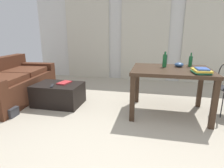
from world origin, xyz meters
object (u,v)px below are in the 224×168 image
object	(u,v)px
couch	(11,84)
craft_table	(171,75)
bottle_far	(190,61)
tv_remote_primary	(52,86)
book_stack	(201,71)
bowl	(179,65)
bottle_near	(165,61)
coffee_table	(59,94)
magazine	(64,83)
shoebox	(7,112)

from	to	relation	value
couch	craft_table	world-z (taller)	couch
bottle_far	tv_remote_primary	distance (m)	2.36
book_stack	bowl	bearing A→B (deg)	117.59
bottle_far	tv_remote_primary	bearing A→B (deg)	-168.34
bowl	tv_remote_primary	size ratio (longest dim) A/B	0.78
bottle_near	bowl	world-z (taller)	bottle_near
craft_table	book_stack	size ratio (longest dim) A/B	3.92
bottle_near	tv_remote_primary	size ratio (longest dim) A/B	1.36
craft_table	bottle_far	bearing A→B (deg)	41.69
coffee_table	bowl	bearing A→B (deg)	6.19
magazine	craft_table	bearing A→B (deg)	9.05
couch	coffee_table	size ratio (longest dim) A/B	2.32
couch	shoebox	xyz separation A→B (m)	(0.47, -0.69, -0.24)
bottle_near	magazine	bearing A→B (deg)	-177.49
tv_remote_primary	shoebox	distance (m)	0.79
craft_table	bottle_near	xyz separation A→B (m)	(-0.10, 0.12, 0.20)
book_stack	tv_remote_primary	distance (m)	2.36
coffee_table	craft_table	size ratio (longest dim) A/B	0.70
craft_table	bottle_far	size ratio (longest dim) A/B	5.36
bottle_near	magazine	xyz separation A→B (m)	(-1.74, -0.08, -0.45)
bowl	coffee_table	bearing A→B (deg)	-173.81
bottle_far	tv_remote_primary	size ratio (longest dim) A/B	1.22
couch	bowl	xyz separation A→B (m)	(3.10, 0.17, 0.46)
craft_table	book_stack	world-z (taller)	book_stack
bottle_near	craft_table	bearing A→B (deg)	-48.89
bottle_far	bowl	xyz separation A→B (m)	(-0.19, -0.09, -0.05)
bottle_far	shoebox	world-z (taller)	bottle_far
couch	magazine	xyz separation A→B (m)	(1.13, 0.02, 0.09)
coffee_table	craft_table	world-z (taller)	craft_table
tv_remote_primary	couch	bearing A→B (deg)	145.58
couch	magazine	distance (m)	1.13
couch	bottle_near	world-z (taller)	bottle_near
tv_remote_primary	shoebox	size ratio (longest dim) A/B	0.62
craft_table	tv_remote_primary	size ratio (longest dim) A/B	6.54
book_stack	tv_remote_primary	xyz separation A→B (m)	(-2.33, 0.08, -0.38)
bottle_near	tv_remote_primary	world-z (taller)	bottle_near
bowl	tv_remote_primary	xyz separation A→B (m)	(-2.09, -0.38, -0.38)
bottle_far	magazine	xyz separation A→B (m)	(-2.16, -0.24, -0.43)
magazine	tv_remote_primary	bearing A→B (deg)	-107.35
coffee_table	shoebox	distance (m)	0.86
bottle_near	bottle_far	xyz separation A→B (m)	(0.42, 0.17, -0.02)
book_stack	shoebox	distance (m)	2.98
bowl	bottle_near	bearing A→B (deg)	-161.79
couch	bottle_near	distance (m)	2.92
craft_table	tv_remote_primary	world-z (taller)	craft_table
book_stack	tv_remote_primary	size ratio (longest dim) A/B	1.67
tv_remote_primary	magazine	size ratio (longest dim) A/B	0.71
craft_table	bottle_far	distance (m)	0.47
bottle_near	tv_remote_primary	distance (m)	1.93
craft_table	shoebox	size ratio (longest dim) A/B	4.07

